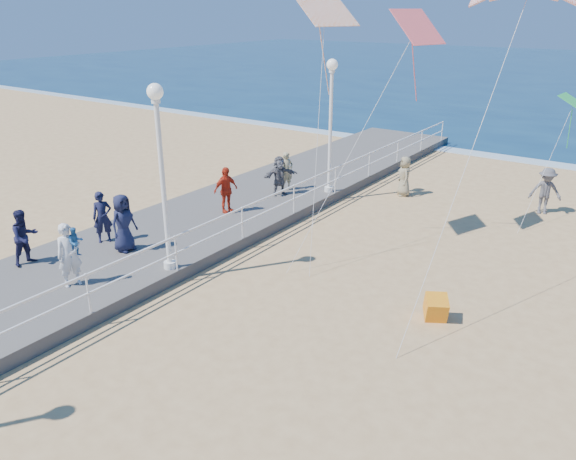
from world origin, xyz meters
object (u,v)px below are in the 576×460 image
Objects in this scene: spectator_0 at (102,217)px; beach_walker_a at (545,191)px; beach_walker_c at (404,176)px; spectator_3 at (226,190)px; spectator_7 at (25,237)px; toddler_held at (76,242)px; woman_holding_toddler at (69,255)px; box_kite at (436,310)px; spectator_5 at (279,176)px; spectator_6 at (287,171)px; lamp_post_mid at (161,160)px; spectator_4 at (123,223)px; lamp_post_far at (331,113)px.

spectator_0 is 0.92× the size of beach_walker_a.
spectator_3 is at bearing -69.50° from beach_walker_c.
spectator_0 is 2.45m from spectator_7.
spectator_3 reaches higher than toddler_held.
woman_holding_toddler reaches higher than box_kite.
spectator_5 is at bearing 17.28° from woman_holding_toddler.
spectator_6 is 10.63m from spectator_7.
spectator_0 is at bearing -64.68° from beach_walker_c.
spectator_7 reaches higher than toddler_held.
woman_holding_toddler is at bearing -162.00° from spectator_6.
box_kite is at bearing -106.60° from spectator_6.
lamp_post_mid is 3.31× the size of spectator_6.
spectator_6 is 10.67m from box_kite.
toddler_held is at bearing -140.49° from beach_walker_a.
box_kite is (5.01, -9.12, -0.55)m from beach_walker_c.
woman_holding_toddler reaches higher than toddler_held.
toddler_held is 2.50m from spectator_7.
spectator_4 is at bearing -170.42° from spectator_3.
lamp_post_mid is 2.88× the size of spectator_4.
toddler_held is at bearing -53.17° from beach_walker_c.
spectator_7 is 0.92× the size of beach_walker_a.
lamp_post_mid reaches higher than beach_walker_c.
box_kite is (8.72, -5.17, -0.90)m from spectator_5.
box_kite is (8.67, 4.62, -1.00)m from woman_holding_toddler.
spectator_5 is at bearing 18.17° from toddler_held.
lamp_post_mid is 8.71m from spectator_6.
woman_holding_toddler is (-1.39, -11.30, -2.36)m from lamp_post_far.
beach_walker_c is (2.27, 11.44, -2.81)m from lamp_post_mid.
lamp_post_far is 2.90× the size of beach_walker_a.
spectator_6 is (-1.57, -0.79, -2.46)m from lamp_post_far.
beach_walker_a is at bearing -48.17° from spectator_6.
lamp_post_far is 3.31× the size of spectator_6.
lamp_post_far is 3.32× the size of spectator_5.
lamp_post_far is at bearing 90.00° from lamp_post_mid.
lamp_post_far is 11.39m from toddler_held.
beach_walker_c is at bearing -17.61° from spectator_3.
lamp_post_mid reaches higher than spectator_4.
spectator_7 is at bearing 104.59° from woman_holding_toddler.
woman_holding_toddler is at bearing -91.14° from spectator_7.
spectator_3 is 1.03× the size of spectator_7.
lamp_post_mid and lamp_post_far have the same top height.
woman_holding_toddler is 6.93m from spectator_3.
lamp_post_far reaches higher than spectator_0.
toddler_held is at bearing -119.93° from lamp_post_mid.
spectator_4 is 1.15× the size of spectator_5.
lamp_post_far is at bearing -15.87° from spectator_5.
spectator_0 reaches higher than spectator_7.
woman_holding_toddler is 9.88m from box_kite.
spectator_7 is at bearing -108.27° from lamp_post_far.
spectator_3 is at bearing 20.38° from woman_holding_toddler.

